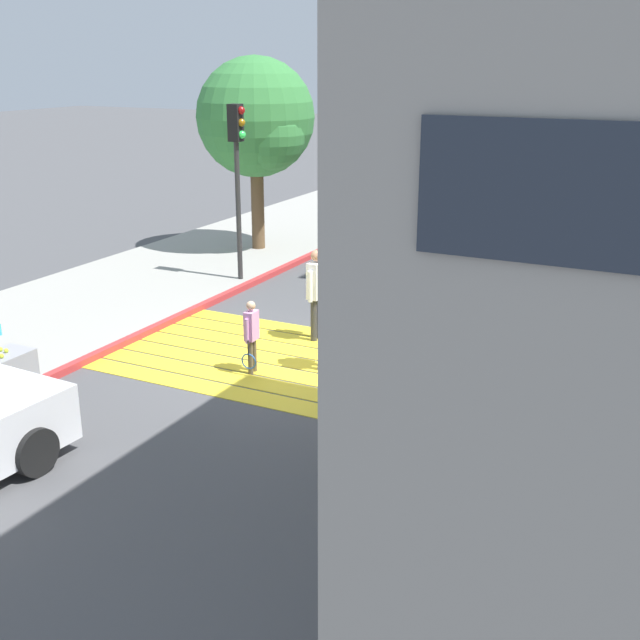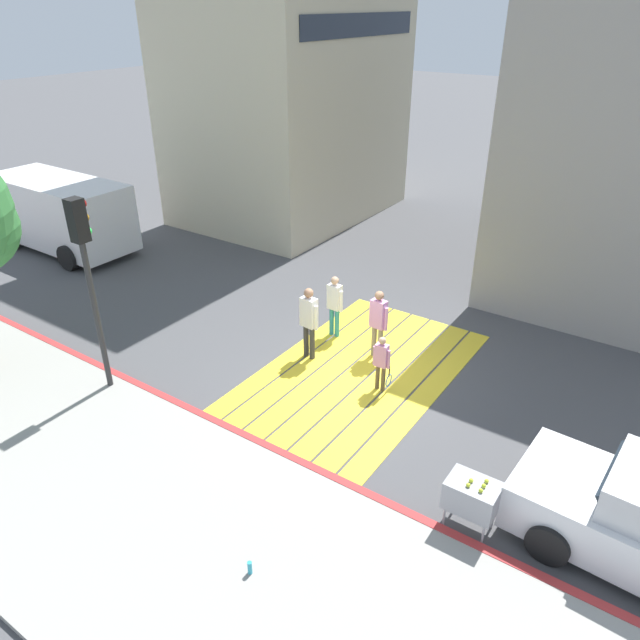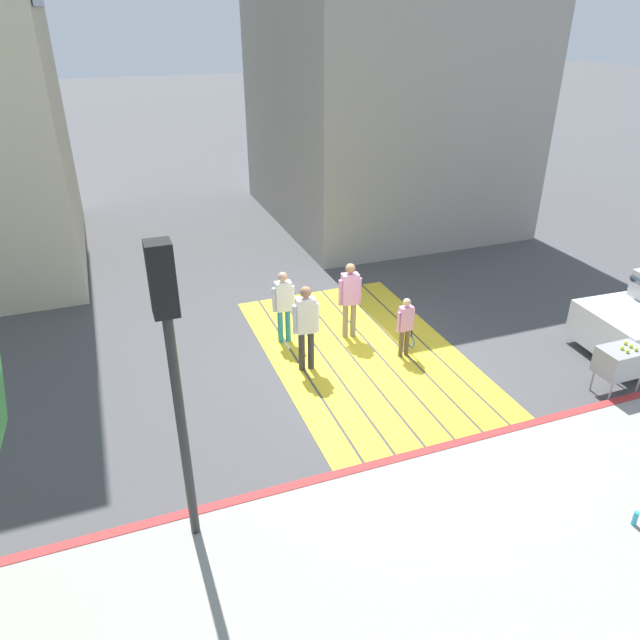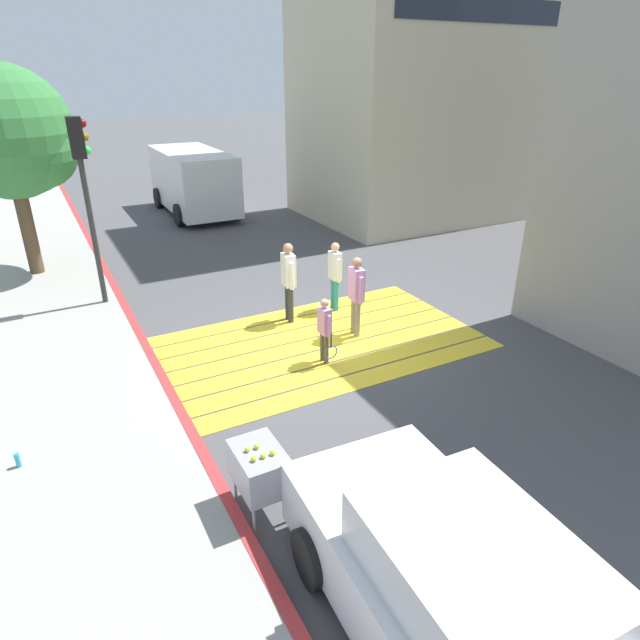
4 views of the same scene
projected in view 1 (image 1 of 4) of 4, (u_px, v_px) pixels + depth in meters
The scene contains 13 objects.
ground_plane at pixel (290, 362), 14.35m from camera, with size 120.00×120.00×0.00m, color #4C4C4F.
crosswalk_stripes at pixel (290, 362), 14.35m from camera, with size 6.40×3.80×0.01m.
sidewalk_west at pixel (56, 316), 16.70m from camera, with size 4.80×40.00×0.12m, color #9E9B93.
curb_painted at pixel (146, 332), 15.70m from camera, with size 0.16×40.00×0.13m, color #BC3333.
van_down_street at pixel (510, 197), 23.79m from camera, with size 2.39×5.21×2.35m.
traffic_light_corner at pixel (237, 157), 18.39m from camera, with size 0.39×0.28×4.24m.
street_tree at pixel (258, 121), 21.26m from camera, with size 3.20×3.20×5.32m.
tennis_ball_cart at pixel (6, 369), 12.16m from camera, with size 0.56×0.80×1.02m.
water_bottle at pixel (0, 330), 15.36m from camera, with size 0.07×0.07×0.22m, color #33A5BF.
pedestrian_adult_lead at pixel (316, 288), 15.17m from camera, with size 0.27×0.52×1.79m.
pedestrian_adult_trailing at pixel (376, 301), 14.76m from camera, with size 0.23×0.48×1.61m.
pedestrian_adult_side at pixel (330, 316), 13.69m from camera, with size 0.25×0.50×1.71m.
pedestrian_child_with_racket at pixel (251, 333), 13.63m from camera, with size 0.28×0.40×1.31m.
Camera 1 is at (6.47, -11.72, 5.24)m, focal length 44.53 mm.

